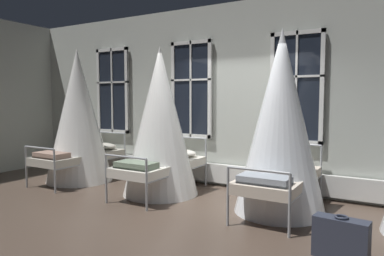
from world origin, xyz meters
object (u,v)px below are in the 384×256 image
(cot_first, at_px, (78,118))
(suitcase_dark, at_px, (341,238))
(cot_third, at_px, (281,125))
(cot_second, at_px, (160,124))

(cot_first, distance_m, suitcase_dark, 5.50)
(cot_first, bearing_deg, suitcase_dark, -102.37)
(cot_first, distance_m, cot_third, 4.22)
(cot_second, xyz_separation_m, suitcase_dark, (3.19, -1.22, -1.04))
(cot_first, height_order, cot_second, cot_first)
(cot_first, bearing_deg, cot_second, -89.38)
(cot_third, bearing_deg, suitcase_dark, -139.95)
(cot_second, height_order, suitcase_dark, cot_second)
(cot_second, height_order, cot_third, cot_third)
(cot_first, distance_m, cot_second, 2.07)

